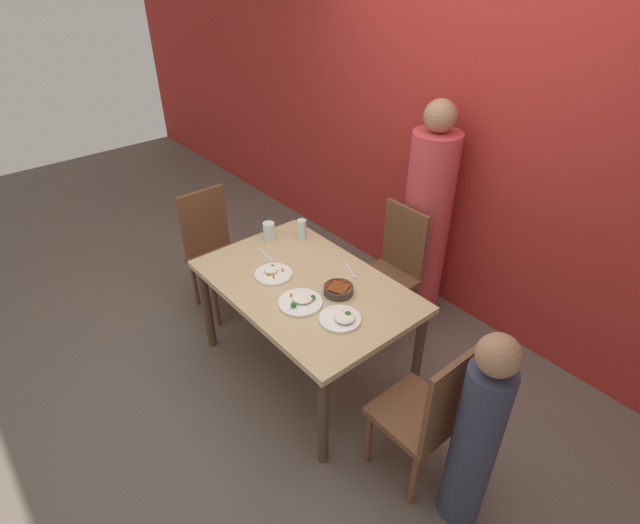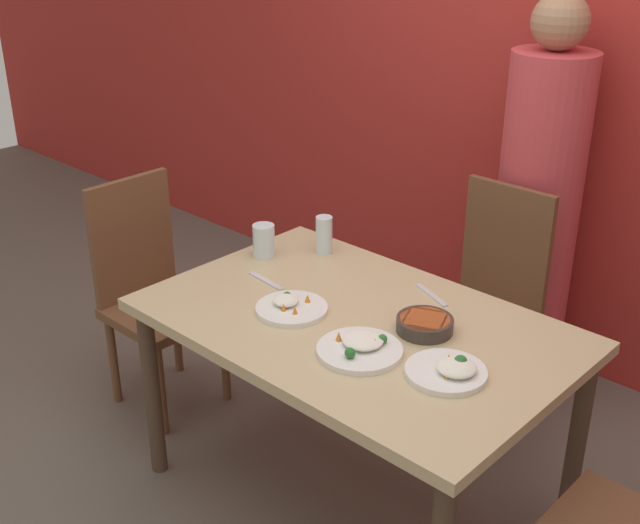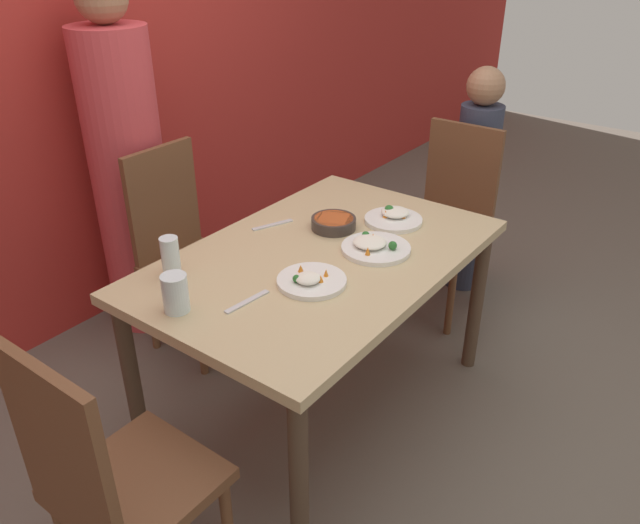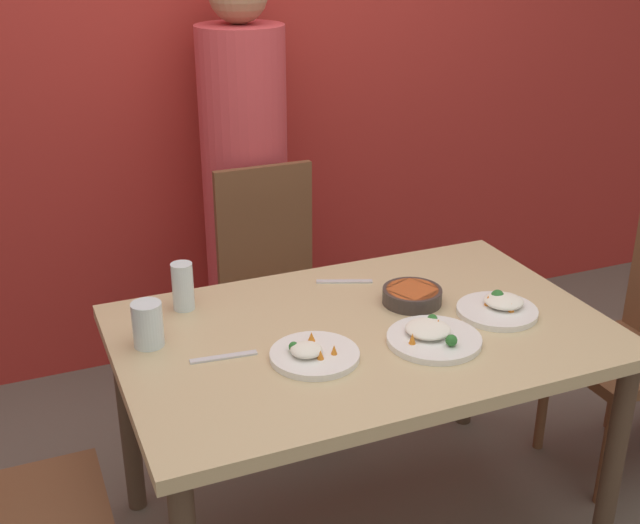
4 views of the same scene
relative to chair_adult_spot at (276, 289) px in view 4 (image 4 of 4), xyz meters
name	(u,v)px [view 4 (image 4 of 4)]	position (x,y,z in m)	size (l,w,h in m)	color
wall_back	(217,40)	(-0.01, 0.59, 0.85)	(10.00, 0.06, 2.70)	#A82823
dining_table	(363,353)	(-0.01, -0.79, 0.14)	(1.38, 0.89, 0.73)	tan
chair_adult_spot	(276,289)	(0.00, 0.00, 0.00)	(0.40, 0.40, 0.95)	brown
person_adult	(246,196)	(0.00, 0.33, 0.26)	(0.34, 0.34, 1.66)	#C63D42
bowl_curry	(412,295)	(0.19, -0.70, 0.25)	(0.18, 0.18, 0.05)	#3D332D
plate_rice_adult	(499,308)	(0.40, -0.86, 0.24)	(0.24, 0.24, 0.06)	white
plate_rice_child	(313,354)	(-0.21, -0.89, 0.24)	(0.24, 0.24, 0.05)	white
plate_noodles	(433,336)	(0.13, -0.94, 0.24)	(0.26, 0.26, 0.05)	white
glass_water_tall	(148,324)	(-0.60, -0.65, 0.29)	(0.08, 0.08, 0.13)	silver
glass_water_short	(183,286)	(-0.45, -0.47, 0.29)	(0.06, 0.06, 0.15)	silver
fork_steel	(344,281)	(0.06, -0.49, 0.22)	(0.17, 0.09, 0.01)	silver
spoon_steel	(224,357)	(-0.43, -0.80, 0.22)	(0.18, 0.04, 0.01)	silver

